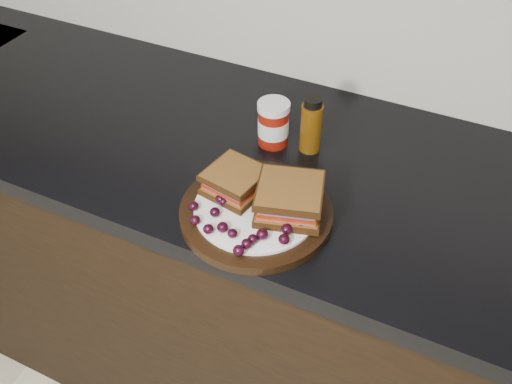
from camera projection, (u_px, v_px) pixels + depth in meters
base_cabinets at (254, 290)px, 1.51m from camera, size 3.96×0.58×0.86m
countertop at (253, 157)px, 1.20m from camera, size 3.98×0.60×0.04m
plate at (256, 213)px, 1.04m from camera, size 0.28×0.28×0.02m
sandwich_left at (235, 181)px, 1.05m from camera, size 0.12×0.12×0.05m
sandwich_right at (290, 199)px, 1.01m from camera, size 0.14×0.14×0.05m
grape_0 at (194, 206)px, 1.02m from camera, size 0.02×0.02×0.02m
grape_1 at (215, 212)px, 1.01m from camera, size 0.02×0.02×0.02m
grape_2 at (195, 220)px, 0.99m from camera, size 0.02×0.02×0.02m
grape_3 at (208, 229)px, 0.98m from camera, size 0.02×0.02×0.02m
grape_4 at (223, 227)px, 0.98m from camera, size 0.02×0.02×0.02m
grape_5 at (232, 233)px, 0.97m from camera, size 0.02×0.02×0.02m
grape_6 at (239, 250)px, 0.94m from camera, size 0.02×0.02×0.02m
grape_7 at (247, 244)px, 0.95m from camera, size 0.02×0.02×0.02m
grape_8 at (253, 239)px, 0.96m from camera, size 0.02×0.02×0.02m
grape_9 at (262, 234)px, 0.97m from camera, size 0.02×0.02×0.02m
grape_10 at (284, 239)px, 0.96m from camera, size 0.02×0.02×0.02m
grape_11 at (287, 229)px, 0.98m from camera, size 0.02×0.02×0.02m
grape_12 at (301, 227)px, 0.98m from camera, size 0.02×0.02×0.02m
grape_13 at (302, 219)px, 1.00m from camera, size 0.02×0.02×0.02m
grape_14 at (303, 211)px, 1.01m from camera, size 0.02×0.02×0.01m
grape_15 at (287, 207)px, 1.02m from camera, size 0.02×0.02×0.02m
grape_16 at (252, 177)px, 1.08m from camera, size 0.02×0.02×0.02m
grape_17 at (245, 185)px, 1.06m from camera, size 0.02×0.02×0.02m
grape_18 at (230, 180)px, 1.07m from camera, size 0.02×0.02×0.02m
grape_19 at (225, 185)px, 1.06m from camera, size 0.02×0.02×0.02m
grape_20 at (220, 199)px, 1.03m from camera, size 0.02×0.02×0.02m
grape_21 at (224, 202)px, 1.03m from camera, size 0.02×0.02×0.02m
grape_22 at (235, 183)px, 1.07m from camera, size 0.02×0.02×0.02m
grape_23 at (224, 176)px, 1.08m from camera, size 0.02×0.02×0.02m
grape_24 at (224, 189)px, 1.05m from camera, size 0.02×0.02×0.02m
condiment_jar at (273, 123)px, 1.18m from camera, size 0.08×0.08×0.10m
oil_bottle at (311, 124)px, 1.15m from camera, size 0.06×0.06×0.12m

